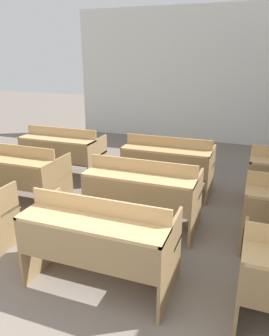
{
  "coord_description": "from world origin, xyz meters",
  "views": [
    {
      "loc": [
        1.39,
        -0.85,
        2.05
      ],
      "look_at": [
        0.12,
        2.57,
        0.78
      ],
      "focal_mm": 35.0,
      "sensor_mm": 36.0,
      "label": 1
    }
  ],
  "objects_px": {
    "bench_front_center": "(100,238)",
    "bench_third_left": "(62,150)",
    "bench_third_center": "(168,162)",
    "bench_second_left": "(16,172)",
    "bench_second_center": "(142,191)"
  },
  "relations": [
    {
      "from": "bench_second_left",
      "to": "bench_third_center",
      "type": "height_order",
      "value": "same"
    },
    {
      "from": "bench_second_center",
      "to": "bench_third_center",
      "type": "relative_size",
      "value": 1.0
    },
    {
      "from": "bench_second_center",
      "to": "bench_third_left",
      "type": "xyz_separation_m",
      "value": [
        -1.87,
        1.19,
        0.0
      ]
    },
    {
      "from": "bench_third_center",
      "to": "bench_second_left",
      "type": "bearing_deg",
      "value": -148.03
    },
    {
      "from": "bench_front_center",
      "to": "bench_second_left",
      "type": "xyz_separation_m",
      "value": [
        -1.88,
        1.17,
        0.0
      ]
    },
    {
      "from": "bench_second_left",
      "to": "bench_third_center",
      "type": "distance_m",
      "value": 2.22
    },
    {
      "from": "bench_second_left",
      "to": "bench_second_center",
      "type": "height_order",
      "value": "same"
    },
    {
      "from": "bench_second_left",
      "to": "bench_second_center",
      "type": "relative_size",
      "value": 1.0
    },
    {
      "from": "bench_front_center",
      "to": "bench_third_left",
      "type": "xyz_separation_m",
      "value": [
        -1.87,
        2.35,
        0.0
      ]
    },
    {
      "from": "bench_second_center",
      "to": "bench_second_left",
      "type": "bearing_deg",
      "value": 179.58
    },
    {
      "from": "bench_second_left",
      "to": "bench_third_left",
      "type": "distance_m",
      "value": 1.18
    },
    {
      "from": "bench_second_center",
      "to": "bench_third_center",
      "type": "height_order",
      "value": "same"
    },
    {
      "from": "bench_second_center",
      "to": "bench_front_center",
      "type": "bearing_deg",
      "value": -90.36
    },
    {
      "from": "bench_second_left",
      "to": "bench_third_left",
      "type": "relative_size",
      "value": 1.0
    },
    {
      "from": "bench_second_left",
      "to": "bench_third_left",
      "type": "bearing_deg",
      "value": 89.55
    }
  ]
}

